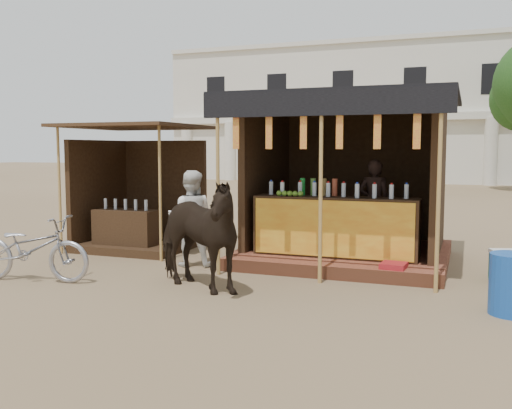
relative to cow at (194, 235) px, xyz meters
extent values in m
plane|color=#846B4C|center=(0.51, -0.55, -0.77)|extent=(120.00, 120.00, 0.00)
cube|color=brown|center=(1.51, 2.95, -0.66)|extent=(3.40, 2.80, 0.22)
cube|color=brown|center=(1.51, 1.40, -0.67)|extent=(3.40, 0.35, 0.20)
cube|color=#392514|center=(1.51, 2.00, -0.07)|extent=(2.60, 0.55, 0.95)
cube|color=orange|center=(1.51, 1.72, -0.07)|extent=(2.50, 0.02, 0.88)
cube|color=#392514|center=(1.51, 4.20, 0.70)|extent=(3.00, 0.12, 2.50)
cube|color=#392514|center=(0.01, 2.95, 0.70)|extent=(0.12, 2.50, 2.50)
cube|color=#392514|center=(3.01, 2.95, 0.70)|extent=(0.12, 2.50, 2.50)
cube|color=black|center=(1.51, 2.75, 1.98)|extent=(3.60, 3.60, 0.06)
cube|color=black|center=(1.51, 0.97, 1.80)|extent=(3.60, 0.06, 0.36)
cylinder|color=tan|center=(-0.09, 1.00, 0.61)|extent=(0.06, 0.06, 2.75)
cylinder|color=tan|center=(1.51, 1.00, 0.61)|extent=(0.06, 0.06, 2.75)
cylinder|color=tan|center=(3.11, 1.00, 0.61)|extent=(0.06, 0.06, 2.75)
cube|color=red|center=(0.21, 1.00, 1.43)|extent=(0.10, 0.02, 0.55)
cube|color=red|center=(0.73, 1.00, 1.43)|extent=(0.10, 0.02, 0.55)
cube|color=red|center=(1.25, 1.00, 1.43)|extent=(0.10, 0.02, 0.55)
cube|color=red|center=(1.77, 1.00, 1.43)|extent=(0.10, 0.02, 0.55)
cube|color=red|center=(2.29, 1.00, 1.43)|extent=(0.10, 0.02, 0.55)
cube|color=red|center=(2.81, 1.00, 1.43)|extent=(0.10, 0.02, 0.55)
imported|color=black|center=(1.95, 3.05, 0.22)|extent=(0.59, 0.41, 1.53)
cube|color=#392514|center=(-2.49, 2.65, -0.69)|extent=(2.00, 2.00, 0.15)
cube|color=#392514|center=(-2.49, 3.60, 0.28)|extent=(1.90, 0.10, 2.10)
cube|color=#392514|center=(-3.44, 2.65, 0.28)|extent=(0.10, 1.90, 2.10)
cube|color=#472D19|center=(-2.49, 2.55, 1.58)|extent=(2.40, 2.40, 0.06)
cylinder|color=tan|center=(-3.54, 1.60, 0.41)|extent=(0.05, 0.05, 2.35)
cylinder|color=tan|center=(-1.44, 1.60, 0.41)|extent=(0.05, 0.05, 2.35)
cube|color=#392514|center=(-2.49, 2.15, -0.37)|extent=(1.20, 0.50, 0.80)
imported|color=black|center=(0.00, 0.00, 0.00)|extent=(1.99, 1.49, 1.53)
imported|color=#9A9BA3|center=(-2.47, -0.35, -0.29)|extent=(1.91, 0.94, 0.96)
imported|color=white|center=(-0.79, 1.45, 0.02)|extent=(0.91, 0.80, 1.58)
cube|color=maroon|center=(2.50, 1.45, -0.63)|extent=(0.39, 0.40, 0.28)
cube|color=silver|center=(-1.49, 29.45, 3.23)|extent=(26.00, 7.00, 8.00)
cube|color=silver|center=(-1.49, 25.85, 2.93)|extent=(26.00, 0.50, 0.40)
cube|color=silver|center=(-1.49, 25.95, 7.28)|extent=(26.00, 0.30, 0.25)
cylinder|color=silver|center=(-13.49, 25.85, 1.03)|extent=(0.70, 0.70, 3.60)
cylinder|color=silver|center=(-10.49, 25.85, 1.03)|extent=(0.70, 0.70, 3.60)
cylinder|color=silver|center=(-7.49, 25.85, 1.03)|extent=(0.70, 0.70, 3.60)
cylinder|color=silver|center=(-4.49, 25.85, 1.03)|extent=(0.70, 0.70, 3.60)
cylinder|color=silver|center=(-1.49, 25.85, 1.03)|extent=(0.70, 0.70, 3.60)
cylinder|color=silver|center=(1.51, 25.85, 1.03)|extent=(0.70, 0.70, 3.60)
cylinder|color=silver|center=(4.51, 25.85, 1.03)|extent=(0.70, 0.70, 3.60)
camera|label=1|loc=(3.48, -6.88, 1.16)|focal=40.00mm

